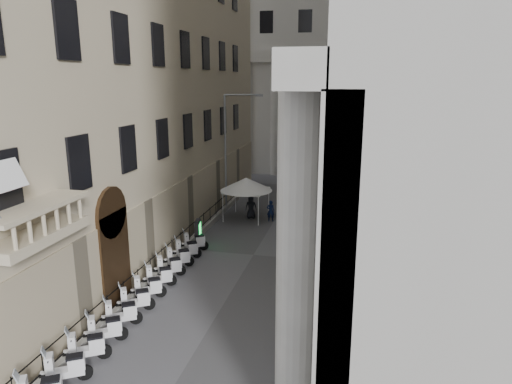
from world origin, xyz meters
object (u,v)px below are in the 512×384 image
at_px(street_lamp, 230,142).
at_px(pedestrian_a, 271,211).
at_px(info_kiosk, 198,234).
at_px(pedestrian_b, 289,188).
at_px(security_tent, 245,184).

xyz_separation_m(street_lamp, pedestrian_a, (3.58, -1.99, -4.74)).
relative_size(street_lamp, info_kiosk, 4.98).
bearing_deg(info_kiosk, pedestrian_a, 52.27).
distance_m(street_lamp, info_kiosk, 9.70).
relative_size(pedestrian_a, pedestrian_b, 0.91).
distance_m(street_lamp, pedestrian_a, 6.27).
distance_m(security_tent, info_kiosk, 7.26).
bearing_deg(pedestrian_a, security_tent, -18.14).
height_order(security_tent, info_kiosk, security_tent).
xyz_separation_m(info_kiosk, pedestrian_a, (3.34, 6.54, -0.14)).
bearing_deg(pedestrian_b, pedestrian_a, 113.45).
xyz_separation_m(security_tent, pedestrian_a, (2.03, -0.39, -1.85)).
bearing_deg(street_lamp, security_tent, -64.29).
xyz_separation_m(street_lamp, info_kiosk, (0.24, -8.53, -4.60)).
distance_m(security_tent, pedestrian_a, 2.77).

